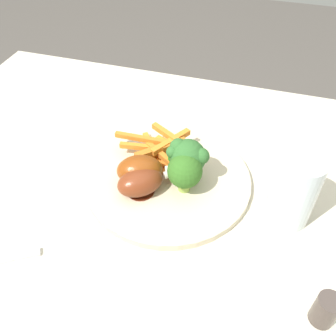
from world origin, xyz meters
TOP-DOWN VIEW (x-y plane):
  - dining_table at (0.00, 0.00)m, footprint 0.90×0.75m
  - dinner_plate at (0.06, 0.03)m, footprint 0.28×0.28m
  - broccoli_floret_front at (0.09, 0.04)m, footprint 0.07×0.06m
  - broccoli_floret_middle at (0.10, 0.02)m, footprint 0.06×0.06m
  - broccoli_floret_back at (0.09, 0.04)m, footprint 0.06×0.06m
  - carrot_fries_pile at (0.04, 0.08)m, footprint 0.14×0.12m
  - chicken_drumstick_near at (0.02, 0.01)m, footprint 0.12×0.08m
  - chicken_drumstick_far at (0.03, -0.01)m, footprint 0.11×0.10m
  - water_glass at (0.26, 0.02)m, footprint 0.07×0.07m
  - pepper_shaker at (0.31, -0.14)m, footprint 0.03×0.03m

SIDE VIEW (x-z plane):
  - dining_table at x=0.00m, z-range 0.23..0.94m
  - dinner_plate at x=0.06m, z-range 0.71..0.72m
  - pepper_shaker at x=0.31m, z-range 0.71..0.76m
  - carrot_fries_pile at x=0.04m, z-range 0.72..0.76m
  - chicken_drumstick_far at x=0.03m, z-range 0.72..0.76m
  - chicken_drumstick_near at x=0.02m, z-range 0.72..0.77m
  - broccoli_floret_middle at x=0.10m, z-range 0.73..0.79m
  - broccoli_floret_back at x=0.09m, z-range 0.73..0.79m
  - water_glass at x=0.26m, z-range 0.71..0.83m
  - broccoli_floret_front at x=0.09m, z-range 0.73..0.81m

